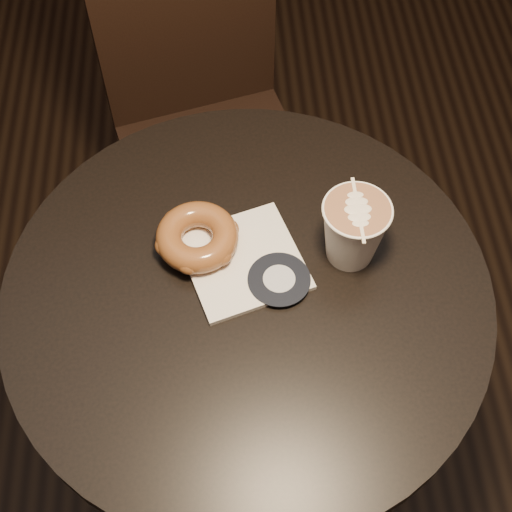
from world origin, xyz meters
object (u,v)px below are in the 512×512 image
latte_cup (353,232)px  chair (202,99)px  cafe_table (248,349)px  pastry_bag (243,261)px  doughnut (197,237)px

latte_cup → chair: bearing=111.5°
cafe_table → chair: chair is taller
pastry_bag → chair: bearing=78.6°
pastry_bag → latte_cup: latte_cup is taller
cafe_table → doughnut: (-0.07, 0.07, 0.23)m
chair → doughnut: bearing=-105.5°
chair → doughnut: 0.58m
doughnut → chair: bearing=89.6°
cafe_table → chair: bearing=96.0°
chair → latte_cup: size_ratio=8.84×
pastry_bag → latte_cup: (0.16, 0.01, 0.05)m
cafe_table → pastry_bag: 0.21m
chair → latte_cup: chair is taller
chair → latte_cup: bearing=-83.6°
doughnut → cafe_table: bearing=-47.5°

